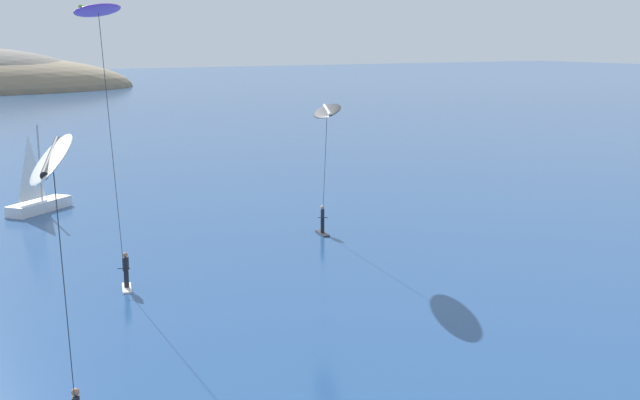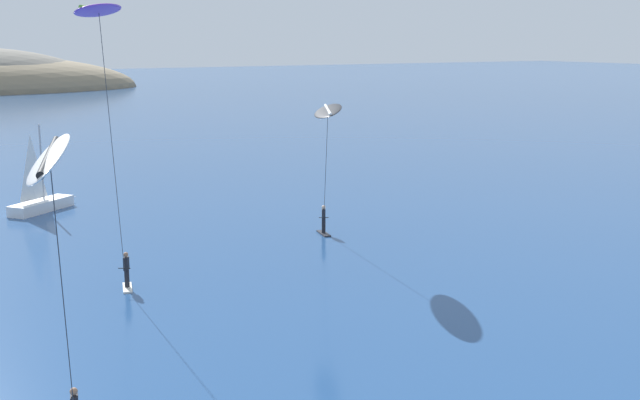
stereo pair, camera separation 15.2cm
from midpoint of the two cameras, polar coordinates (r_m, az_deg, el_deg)
The scene contains 4 objects.
sailboat_near at distance 55.87m, azimuth -19.22°, elevation -0.06°, with size 5.32×4.36×5.70m.
kitesurfer_black at distance 40.88m, azimuth 0.37°, elevation 5.70°, with size 4.65×7.92×7.93m.
kitesurfer_purple at distance 34.02m, azimuth -15.43°, elevation 11.12°, with size 3.70×4.97×12.57m.
kitesurfer_white at distance 18.88m, azimuth -18.55°, elevation 0.99°, with size 2.57×7.00×9.03m.
Camera 1 is at (-10.31, -1.28, 11.13)m, focal length 45.00 mm.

